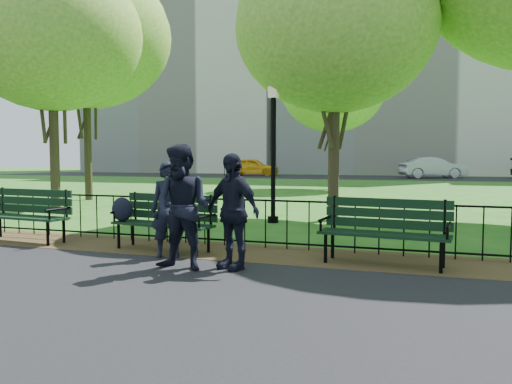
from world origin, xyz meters
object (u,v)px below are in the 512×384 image
(tree_near_e, at_px, (335,27))
(person_left, at_px, (168,210))
(tree_near_w, at_px, (51,35))
(person_right, at_px, (232,211))
(park_bench_main, at_px, (150,213))
(tree_far_c, at_px, (333,87))
(sedan_silver, at_px, (433,168))
(tree_mid_w, at_px, (85,36))
(park_bench_left_a, at_px, (27,209))
(park_bench_right_a, at_px, (385,224))
(taxi, at_px, (253,167))
(lamppost, at_px, (273,146))
(person_mid, at_px, (183,207))

(tree_near_e, distance_m, person_left, 7.30)
(tree_near_w, relative_size, person_right, 4.75)
(park_bench_main, bearing_deg, tree_far_c, 97.39)
(person_right, xyz_separation_m, sedan_silver, (3.37, 34.84, -0.03))
(tree_mid_w, height_order, sedan_silver, tree_mid_w)
(park_bench_left_a, relative_size, tree_near_e, 0.28)
(tree_near_w, bearing_deg, park_bench_main, -39.55)
(park_bench_right_a, xyz_separation_m, sedan_silver, (1.26, 33.81, 0.20))
(park_bench_main, height_order, sedan_silver, sedan_silver)
(park_bench_right_a, bearing_deg, taxi, 118.50)
(lamppost, distance_m, tree_far_c, 14.19)
(sedan_silver, bearing_deg, lamppost, 149.53)
(taxi, bearing_deg, tree_near_e, -164.82)
(park_bench_left_a, height_order, lamppost, lamppost)
(park_bench_left_a, bearing_deg, lamppost, 53.03)
(lamppost, xyz_separation_m, tree_near_w, (-7.95, 1.46, 3.70))
(sedan_silver, bearing_deg, person_left, 150.07)
(taxi, distance_m, sedan_silver, 15.06)
(park_bench_main, relative_size, taxi, 0.44)
(park_bench_left_a, distance_m, person_right, 4.84)
(park_bench_right_a, relative_size, sedan_silver, 0.40)
(lamppost, height_order, person_left, lamppost)
(lamppost, xyz_separation_m, sedan_silver, (4.30, 29.59, -1.10))
(tree_near_e, bearing_deg, park_bench_left_a, -134.90)
(tree_near_w, xyz_separation_m, tree_near_e, (9.32, -0.52, -0.65))
(tree_far_c, bearing_deg, person_mid, -86.51)
(tree_mid_w, distance_m, person_left, 13.46)
(park_bench_right_a, distance_m, taxi, 36.80)
(tree_near_w, relative_size, tree_far_c, 1.08)
(tree_near_e, bearing_deg, tree_far_c, 100.00)
(park_bench_main, height_order, tree_near_w, tree_near_w)
(park_bench_left_a, relative_size, lamppost, 0.57)
(tree_near_w, distance_m, taxi, 28.97)
(park_bench_main, xyz_separation_m, lamppost, (1.03, 4.25, 1.28))
(park_bench_left_a, height_order, person_right, person_right)
(park_bench_main, distance_m, park_bench_right_a, 4.08)
(person_left, xyz_separation_m, taxi, (-10.39, 34.68, -0.00))
(tree_near_e, relative_size, tree_mid_w, 0.79)
(tree_mid_w, xyz_separation_m, person_right, (9.66, -9.48, -5.40))
(tree_mid_w, bearing_deg, tree_near_w, -74.23)
(park_bench_right_a, distance_m, person_mid, 3.08)
(lamppost, relative_size, sedan_silver, 0.71)
(lamppost, height_order, person_right, lamppost)
(park_bench_main, height_order, park_bench_left_a, park_bench_left_a)
(sedan_silver, bearing_deg, park_bench_main, 148.85)
(park_bench_main, height_order, taxi, taxi)
(tree_mid_w, relative_size, tree_far_c, 1.20)
(person_right, xyz_separation_m, taxi, (-11.69, 35.14, -0.07))
(park_bench_right_a, bearing_deg, sedan_silver, 94.34)
(person_right, bearing_deg, park_bench_left_a, -169.00)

